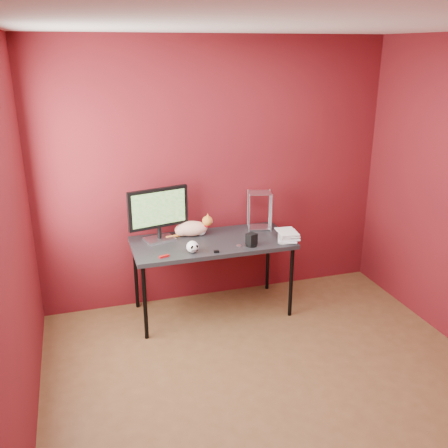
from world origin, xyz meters
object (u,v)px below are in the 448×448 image
object	(u,v)px
desk	(212,246)
monitor	(158,212)
cat	(192,228)
skull_mug	(193,247)
speaker	(251,240)
book_stack	(280,191)

from	to	relation	value
desk	monitor	xyz separation A→B (m)	(-0.47, 0.16, 0.33)
cat	skull_mug	xyz separation A→B (m)	(-0.09, -0.42, -0.02)
desk	cat	bearing A→B (deg)	127.28
skull_mug	speaker	world-z (taller)	speaker
desk	speaker	world-z (taller)	speaker
monitor	skull_mug	world-z (taller)	monitor
desk	speaker	size ratio (longest dim) A/B	12.47
book_stack	cat	bearing A→B (deg)	156.05
desk	monitor	bearing A→B (deg)	161.02
speaker	skull_mug	bearing A→B (deg)	155.07
desk	skull_mug	xyz separation A→B (m)	(-0.24, -0.22, 0.11)
speaker	desk	bearing A→B (deg)	119.39
monitor	cat	size ratio (longest dim) A/B	1.26
monitor	book_stack	distance (m)	1.15
cat	speaker	world-z (taller)	cat
speaker	cat	bearing A→B (deg)	113.01
book_stack	desk	bearing A→B (deg)	166.65
desk	speaker	distance (m)	0.40
monitor	skull_mug	size ratio (longest dim) A/B	5.17
desk	cat	size ratio (longest dim) A/B	3.24
speaker	monitor	bearing A→B (deg)	129.01
speaker	book_stack	xyz separation A→B (m)	(0.31, 0.08, 0.42)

